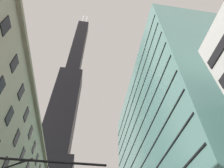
# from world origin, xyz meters

# --- Properties ---
(dark_skyscraper) EXTENTS (22.33, 22.33, 214.99)m
(dark_skyscraper) POSITION_xyz_m (-16.94, 87.30, 64.18)
(dark_skyscraper) COLOR black
(dark_skyscraper) RESTS_ON ground
(glass_office_midrise) EXTENTS (19.23, 49.98, 49.56)m
(glass_office_midrise) POSITION_xyz_m (20.56, 32.89, 24.78)
(glass_office_midrise) COLOR slate
(glass_office_midrise) RESTS_ON ground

